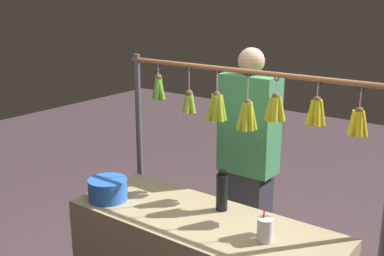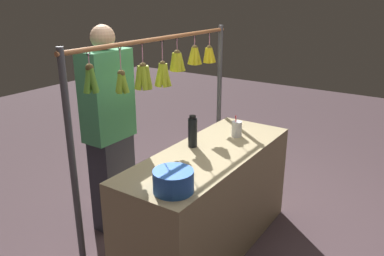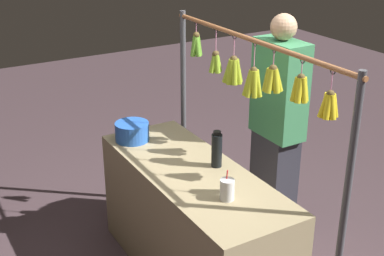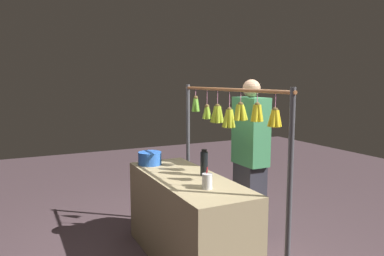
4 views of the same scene
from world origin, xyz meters
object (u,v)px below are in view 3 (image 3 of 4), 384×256
object	(u,v)px
water_bottle	(217,150)
vendor_person	(277,131)
blue_bucket	(132,132)
drink_cup	(227,189)

from	to	relation	value
water_bottle	vendor_person	distance (m)	0.73
water_bottle	blue_bucket	xyz separation A→B (m)	(0.67, 0.31, -0.05)
water_bottle	vendor_person	bearing A→B (deg)	-72.46
drink_cup	vendor_person	size ratio (longest dim) A/B	0.11
water_bottle	blue_bucket	distance (m)	0.74
blue_bucket	vendor_person	distance (m)	1.10
blue_bucket	vendor_person	size ratio (longest dim) A/B	0.14
blue_bucket	drink_cup	distance (m)	1.08
blue_bucket	vendor_person	xyz separation A→B (m)	(-0.46, -1.00, -0.04)
vendor_person	drink_cup	bearing A→B (deg)	125.22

